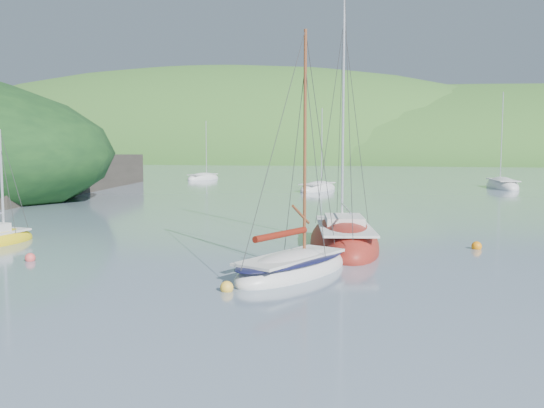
% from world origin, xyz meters
% --- Properties ---
extents(ground, '(700.00, 700.00, 0.00)m').
position_xyz_m(ground, '(0.00, 0.00, 0.00)').
color(ground, slate).
rests_on(ground, ground).
extents(shoreline_hills, '(690.00, 135.00, 56.00)m').
position_xyz_m(shoreline_hills, '(-9.66, 172.42, 0.00)').
color(shoreline_hills, '#2B6326').
rests_on(shoreline_hills, ground).
extents(daysailer_white, '(4.49, 6.67, 9.64)m').
position_xyz_m(daysailer_white, '(4.16, 2.27, 0.22)').
color(daysailer_white, white).
rests_on(daysailer_white, ground).
extents(sloop_red, '(5.02, 9.46, 13.32)m').
position_xyz_m(sloop_red, '(5.15, 8.61, 0.24)').
color(sloop_red, maroon).
rests_on(sloop_red, ground).
extents(distant_sloop_a, '(4.07, 6.86, 9.25)m').
position_xyz_m(distant_sloop_a, '(-2.28, 42.37, 0.16)').
color(distant_sloop_a, white).
rests_on(distant_sloop_a, ground).
extents(distant_sloop_b, '(3.98, 8.34, 11.43)m').
position_xyz_m(distant_sloop_b, '(16.59, 51.17, 0.19)').
color(distant_sloop_b, white).
rests_on(distant_sloop_b, ground).
extents(distant_sloop_c, '(3.87, 6.45, 8.69)m').
position_xyz_m(distant_sloop_c, '(-21.03, 58.04, 0.16)').
color(distant_sloop_c, white).
rests_on(distant_sloop_c, ground).
extents(mooring_buoys, '(22.97, 10.99, 0.46)m').
position_xyz_m(mooring_buoys, '(0.32, 4.72, 0.12)').
color(mooring_buoys, yellow).
rests_on(mooring_buoys, ground).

